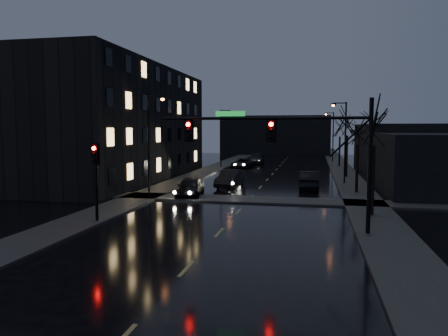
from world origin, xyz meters
The scene contains 23 objects.
ground centered at (0.00, 0.00, 0.00)m, with size 160.00×160.00×0.00m, color black.
sidewalk_left centered at (-8.50, 35.00, 0.06)m, with size 3.00×140.00×0.12m, color #2D2D2B.
sidewalk_right centered at (8.50, 35.00, 0.06)m, with size 3.00×140.00×0.12m, color #2D2D2B.
sidewalk_cross centered at (0.00, 18.50, 0.06)m, with size 40.00×3.00×0.12m, color #2D2D2B.
apartment_block centered at (-16.50, 30.00, 6.00)m, with size 12.00×30.00×12.00m, color black.
commercial_right_near centered at (15.50, 26.00, 2.50)m, with size 10.00×14.00×5.00m, color black.
commercial_right_far centered at (17.00, 48.00, 3.00)m, with size 12.00×18.00×6.00m, color black.
far_block centered at (-3.00, 78.00, 4.00)m, with size 22.00×10.00×8.00m, color black.
signal_mast centered at (3.85, 9.00, 4.87)m, with size 11.11×0.41×7.00m.
signal_pole_left centered at (-7.50, 8.99, 3.01)m, with size 0.35×0.41×4.53m.
tree_near centered at (8.40, 14.00, 6.22)m, with size 3.52×3.52×8.08m.
tree_mid_a centered at (8.40, 24.00, 5.83)m, with size 3.30×3.30×7.58m.
tree_mid_b centered at (8.40, 36.00, 6.61)m, with size 3.74×3.74×8.59m.
tree_far centered at (8.40, 50.00, 6.06)m, with size 3.43×3.43×7.88m.
streetlight_l_near centered at (-7.58, 18.00, 4.77)m, with size 1.53×0.28×8.00m.
streetlight_l_far centered at (-7.58, 45.00, 4.77)m, with size 1.53×0.28×8.00m.
streetlight_r_mid centered at (7.58, 30.00, 4.77)m, with size 1.53×0.28×8.00m.
streetlight_r_far centered at (7.58, 58.00, 4.77)m, with size 1.53×0.28×8.00m.
oncoming_car_a centered at (-4.84, 19.33, 0.79)m, with size 1.86×4.62×1.58m, color black.
oncoming_car_b centered at (-2.74, 25.61, 0.80)m, with size 1.69×4.84×1.59m, color black.
oncoming_car_c centered at (-4.83, 44.85, 0.66)m, with size 2.21×4.79×1.33m, color black.
oncoming_car_d centered at (-3.84, 52.78, 0.79)m, with size 2.22×5.45×1.58m, color black.
lead_car centered at (4.46, 25.90, 0.81)m, with size 1.71×4.91×1.62m, color black.
Camera 1 is at (4.80, -14.03, 5.48)m, focal length 35.00 mm.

